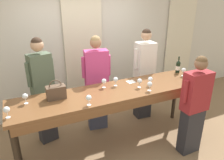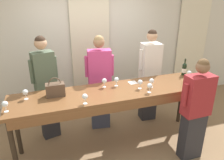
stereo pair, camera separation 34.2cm
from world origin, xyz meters
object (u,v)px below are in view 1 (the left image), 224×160
at_px(guest_pink_top, 97,83).
at_px(wine_glass_front_mid, 7,110).
at_px(wine_glass_center_mid, 116,80).
at_px(guest_cream_sweater, 144,74).
at_px(wine_bottle, 178,66).
at_px(wine_glass_back_mid, 150,79).
at_px(handbag, 56,92).
at_px(wine_glass_back_right, 140,81).
at_px(wine_glass_back_left, 25,97).
at_px(wine_glass_front_right, 150,84).
at_px(wine_glass_center_right, 89,98).
at_px(wine_glass_center_left, 184,70).
at_px(wine_glass_front_left, 104,81).
at_px(tasting_bar, 115,97).
at_px(guest_olive_jacket, 43,90).
at_px(host_pouring, 194,106).

bearing_deg(guest_pink_top, wine_glass_front_mid, -151.44).
bearing_deg(wine_glass_center_mid, guest_cream_sweater, 28.91).
xyz_separation_m(wine_bottle, wine_glass_back_mid, (-0.84, -0.31, -0.01)).
distance_m(handbag, wine_glass_back_right, 1.31).
relative_size(wine_glass_back_left, guest_cream_sweater, 0.08).
distance_m(wine_glass_back_right, guest_cream_sweater, 0.90).
bearing_deg(handbag, wine_glass_front_mid, -157.43).
relative_size(wine_glass_back_mid, guest_pink_top, 0.08).
bearing_deg(wine_glass_front_right, wine_glass_center_mid, 135.08).
bearing_deg(guest_cream_sweater, wine_glass_back_mid, -115.96).
distance_m(handbag, wine_glass_center_right, 0.53).
distance_m(wine_glass_center_left, guest_pink_top, 1.60).
distance_m(wine_glass_front_left, wine_glass_back_right, 0.57).
xyz_separation_m(tasting_bar, guest_olive_jacket, (-1.00, 0.66, 0.03)).
xyz_separation_m(wine_glass_front_mid, guest_olive_jacket, (0.53, 0.80, -0.18)).
bearing_deg(wine_glass_center_mid, host_pouring, -39.28).
relative_size(tasting_bar, handbag, 10.94).
distance_m(wine_glass_front_left, wine_glass_center_left, 1.53).
bearing_deg(wine_glass_back_left, wine_glass_back_right, -6.16).
height_order(wine_glass_front_mid, wine_glass_center_left, same).
xyz_separation_m(wine_glass_center_right, guest_cream_sweater, (1.48, 0.92, -0.21)).
distance_m(tasting_bar, host_pouring, 1.24).
xyz_separation_m(handbag, wine_glass_center_left, (2.30, -0.05, 0.00)).
xyz_separation_m(wine_glass_front_mid, guest_cream_sweater, (2.49, 0.80, -0.20)).
distance_m(guest_olive_jacket, host_pouring, 2.44).
relative_size(wine_glass_front_left, guest_pink_top, 0.08).
bearing_deg(wine_glass_center_right, guest_olive_jacket, 117.96).
bearing_deg(wine_glass_front_mid, wine_glass_front_left, 13.47).
bearing_deg(wine_glass_front_right, wine_glass_back_right, 113.30).
xyz_separation_m(tasting_bar, wine_glass_back_left, (-1.29, 0.15, 0.21)).
xyz_separation_m(wine_bottle, wine_glass_center_mid, (-1.35, -0.08, -0.01)).
height_order(wine_glass_front_right, guest_cream_sweater, guest_cream_sweater).
height_order(wine_glass_front_left, wine_glass_center_left, same).
relative_size(handbag, host_pouring, 0.18).
distance_m(handbag, guest_olive_jacket, 0.57).
bearing_deg(handbag, wine_glass_front_left, 5.25).
bearing_deg(wine_glass_center_mid, guest_pink_top, 107.79).
relative_size(wine_glass_back_left, wine_glass_back_right, 1.00).
height_order(wine_glass_center_mid, guest_olive_jacket, guest_olive_jacket).
xyz_separation_m(handbag, wine_glass_center_right, (0.36, -0.38, 0.00)).
xyz_separation_m(tasting_bar, wine_bottle, (1.46, 0.27, 0.22)).
xyz_separation_m(guest_cream_sweater, host_pouring, (0.11, -1.27, -0.11)).
xyz_separation_m(wine_glass_back_left, host_pouring, (2.36, -0.76, -0.31)).
distance_m(tasting_bar, wine_glass_center_left, 1.44).
xyz_separation_m(handbag, host_pouring, (1.95, -0.74, -0.31)).
bearing_deg(wine_glass_front_mid, wine_glass_front_right, -1.93).
bearing_deg(wine_glass_back_right, guest_olive_jacket, 153.96).
bearing_deg(wine_glass_back_mid, guest_cream_sweater, 64.04).
xyz_separation_m(handbag, wine_glass_front_mid, (-0.65, -0.27, 0.00)).
bearing_deg(wine_glass_center_left, wine_glass_center_right, -170.31).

